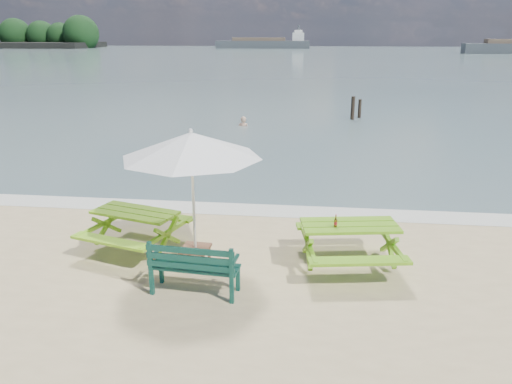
# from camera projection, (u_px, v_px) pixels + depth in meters

# --- Properties ---
(sea) EXTENTS (300.00, 300.00, 0.00)m
(sea) POSITION_uv_depth(u_px,v_px,m) (308.00, 58.00, 88.66)
(sea) COLOR slate
(sea) RESTS_ON ground
(foam_strip) EXTENTS (22.00, 0.90, 0.01)m
(foam_strip) POSITION_uv_depth(u_px,v_px,m) (244.00, 209.00, 12.64)
(foam_strip) COLOR silver
(foam_strip) RESTS_ON ground
(picnic_table_left) EXTENTS (2.19, 2.32, 0.82)m
(picnic_table_left) POSITION_uv_depth(u_px,v_px,m) (136.00, 231.00, 10.27)
(picnic_table_left) COLOR #7BBA1C
(picnic_table_left) RESTS_ON ground
(picnic_table_right) EXTENTS (2.09, 2.26, 0.86)m
(picnic_table_right) POSITION_uv_depth(u_px,v_px,m) (349.00, 246.00, 9.50)
(picnic_table_right) COLOR #629F18
(picnic_table_right) RESTS_ON ground
(park_bench) EXTENTS (1.55, 0.64, 0.93)m
(park_bench) POSITION_uv_depth(u_px,v_px,m) (195.00, 277.00, 8.54)
(park_bench) COLOR #0E3A30
(park_bench) RESTS_ON ground
(side_table) EXTENTS (0.56, 0.56, 0.34)m
(side_table) POSITION_uv_depth(u_px,v_px,m) (196.00, 255.00, 9.66)
(side_table) COLOR brown
(side_table) RESTS_ON ground
(patio_umbrella) EXTENTS (2.79, 2.79, 2.58)m
(patio_umbrella) POSITION_uv_depth(u_px,v_px,m) (191.00, 145.00, 9.00)
(patio_umbrella) COLOR silver
(patio_umbrella) RESTS_ON ground
(beer_bottle) EXTENTS (0.06, 0.06, 0.24)m
(beer_bottle) POSITION_uv_depth(u_px,v_px,m) (336.00, 223.00, 9.20)
(beer_bottle) COLOR brown
(beer_bottle) RESTS_ON picnic_table_right
(swimmer) EXTENTS (0.63, 0.46, 1.59)m
(swimmer) POSITION_uv_depth(u_px,v_px,m) (243.00, 133.00, 24.17)
(swimmer) COLOR tan
(swimmer) RESTS_ON ground
(mooring_pilings) EXTENTS (0.58, 0.78, 1.38)m
(mooring_pilings) POSITION_uv_depth(u_px,v_px,m) (355.00, 110.00, 25.86)
(mooring_pilings) COLOR black
(mooring_pilings) RESTS_ON ground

